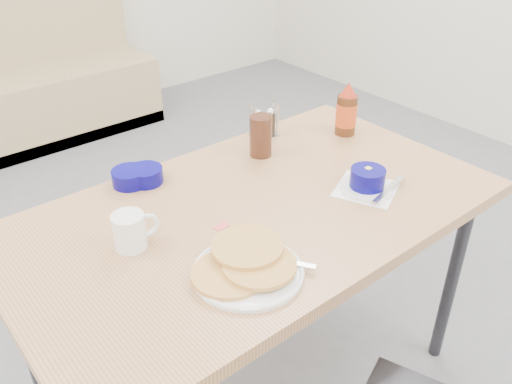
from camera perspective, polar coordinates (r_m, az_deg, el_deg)
booth_bench at (r=3.84m, az=-25.20°, el=9.54°), size 1.90×0.56×1.22m
dining_table at (r=1.58m, az=-0.05°, el=-3.45°), size 1.40×0.80×0.76m
pancake_plate at (r=1.30m, az=-0.99°, el=-7.85°), size 0.27×0.27×0.05m
coffee_mug at (r=1.40m, az=-13.03°, el=-3.94°), size 0.12×0.08×0.09m
grits_setting at (r=1.64m, az=11.65°, el=1.14°), size 0.24×0.23×0.07m
creamer_bowl at (r=1.68m, az=-13.16°, el=1.51°), size 0.11×0.11×0.05m
butter_bowl at (r=1.68m, az=-11.54°, el=1.73°), size 0.11×0.11×0.05m
amber_tumbler at (r=1.79m, az=0.50°, el=5.93°), size 0.08×0.08×0.14m
condiment_caddy at (r=1.93m, az=0.85°, el=7.08°), size 0.12×0.09×0.12m
syrup_bottle at (r=1.96m, az=9.51°, el=8.32°), size 0.07×0.07×0.19m
sugar_wrapper at (r=1.46m, az=-3.68°, el=-3.65°), size 0.04×0.03×0.00m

